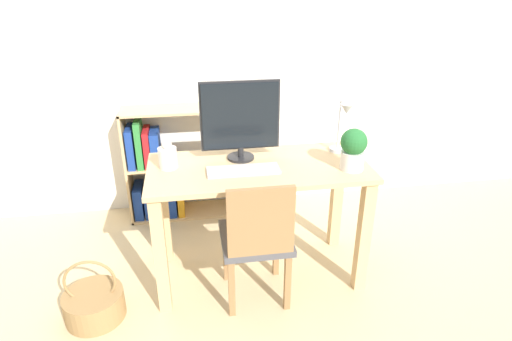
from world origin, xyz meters
The scene contains 11 objects.
ground_plane centered at (0.00, 0.00, 0.00)m, with size 10.00×10.00×0.00m, color #CCB284.
wall_back centered at (0.00, 1.04, 1.30)m, with size 8.00×0.05×2.60m.
desk centered at (0.00, 0.00, 0.61)m, with size 1.31×0.60×0.78m.
monitor centered at (-0.09, 0.13, 1.03)m, with size 0.47×0.16×0.48m.
keyboard centered at (-0.10, -0.07, 0.78)m, with size 0.42×0.14×0.02m.
vase centered at (-0.52, 0.06, 0.85)m, with size 0.11×0.11×0.18m.
desk_lamp centered at (0.53, 0.09, 0.98)m, with size 0.10×0.19×0.34m.
potted_plant centered at (0.52, -0.13, 0.90)m, with size 0.15×0.15×0.24m.
chair centered at (-0.05, -0.26, 0.45)m, with size 0.40×0.40×0.83m.
bookshelf centered at (-0.60, 0.86, 0.38)m, with size 0.90×0.28×0.89m.
basket centered at (-1.00, -0.25, 0.09)m, with size 0.34×0.34×0.39m.
Camera 1 is at (-0.39, -2.27, 1.81)m, focal length 30.00 mm.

